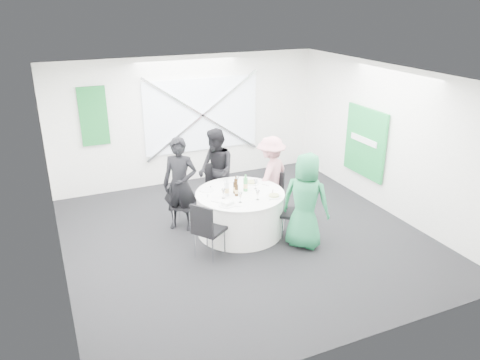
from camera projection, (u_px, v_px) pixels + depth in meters
name	position (u px, v px, depth m)	size (l,w,h in m)	color
floor	(245.00, 236.00, 8.25)	(6.00, 6.00, 0.00)	black
ceiling	(245.00, 76.00, 7.22)	(6.00, 6.00, 0.00)	silver
wall_back	(189.00, 120.00, 10.29)	(6.00, 6.00, 0.00)	white
wall_front	(357.00, 244.00, 5.19)	(6.00, 6.00, 0.00)	white
wall_left	(52.00, 190.00, 6.61)	(6.00, 6.00, 0.00)	white
wall_right	(389.00, 140.00, 8.87)	(6.00, 6.00, 0.00)	white
window_panel	(202.00, 115.00, 10.33)	(2.60, 0.03, 1.60)	silver
window_brace_a	(202.00, 115.00, 10.29)	(0.05, 0.05, 3.16)	silver
window_brace_b	(202.00, 115.00, 10.29)	(0.05, 0.05, 3.16)	silver
green_banner	(94.00, 116.00, 9.38)	(0.55, 0.04, 1.20)	#136324
green_sign	(365.00, 142.00, 9.43)	(0.05, 1.20, 1.40)	#1A903E
banquet_table	(240.00, 212.00, 8.28)	(1.56, 1.56, 0.76)	white
chair_back	(218.00, 183.00, 9.09)	(0.44, 0.45, 0.95)	black
chair_back_left	(180.00, 201.00, 8.47)	(0.53, 0.53, 0.83)	black
chair_back_right	(273.00, 189.00, 9.00)	(0.51, 0.51, 0.83)	black
chair_front_right	(299.00, 209.00, 8.02)	(0.60, 0.59, 0.94)	black
chair_front_left	(206.00, 227.00, 7.38)	(0.61, 0.60, 0.95)	black
person_man_back_left	(180.00, 184.00, 8.26)	(0.62, 0.41, 1.70)	black
person_man_back	(216.00, 171.00, 9.01)	(0.80, 0.44, 1.64)	black
person_woman_pink	(271.00, 175.00, 8.96)	(0.98, 0.45, 1.52)	#D1878F
person_woman_green	(306.00, 201.00, 7.67)	(0.80, 0.52, 1.64)	#23814F
plate_back	(231.00, 180.00, 8.67)	(0.27, 0.27, 0.01)	white
plate_back_left	(207.00, 190.00, 8.24)	(0.25, 0.25, 0.01)	white
plate_back_right	(252.00, 182.00, 8.55)	(0.27, 0.27, 0.04)	white
plate_front_right	(274.00, 196.00, 7.97)	(0.27, 0.27, 0.04)	white
plate_front_left	(227.00, 205.00, 7.66)	(0.27, 0.27, 0.01)	white
napkin	(228.00, 203.00, 7.65)	(0.18, 0.12, 0.05)	white
beer_bottle_a	(235.00, 188.00, 8.09)	(0.06, 0.06, 0.27)	#37200A
beer_bottle_b	(236.00, 185.00, 8.23)	(0.06, 0.06, 0.26)	#37200A
beer_bottle_c	(246.00, 186.00, 8.18)	(0.06, 0.06, 0.25)	#37200A
beer_bottle_d	(236.00, 190.00, 7.99)	(0.06, 0.06, 0.26)	#37200A
green_water_bottle	(246.00, 185.00, 8.18)	(0.08, 0.08, 0.30)	green
clear_water_bottle	(227.00, 189.00, 7.99)	(0.08, 0.08, 0.31)	silver
wine_glass_a	(256.00, 182.00, 8.27)	(0.07, 0.07, 0.17)	white
wine_glass_b	(258.00, 193.00, 7.82)	(0.07, 0.07, 0.17)	white
wine_glass_c	(237.00, 179.00, 8.41)	(0.07, 0.07, 0.17)	white
wine_glass_d	(223.00, 191.00, 7.88)	(0.07, 0.07, 0.17)	white
wine_glass_e	(240.00, 195.00, 7.73)	(0.07, 0.07, 0.17)	white
fork_a	(270.00, 199.00, 7.90)	(0.01, 0.15, 0.01)	silver
knife_a	(273.00, 191.00, 8.20)	(0.01, 0.15, 0.01)	silver
fork_b	(215.00, 202.00, 7.77)	(0.01, 0.15, 0.01)	silver
knife_b	(237.00, 207.00, 7.61)	(0.01, 0.15, 0.01)	silver
fork_c	(210.00, 188.00, 8.34)	(0.01, 0.15, 0.01)	silver
knife_c	(207.00, 196.00, 8.01)	(0.01, 0.15, 0.01)	silver
fork_d	(265.00, 185.00, 8.47)	(0.01, 0.15, 0.01)	silver
knife_d	(252.00, 181.00, 8.64)	(0.01, 0.15, 0.01)	silver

